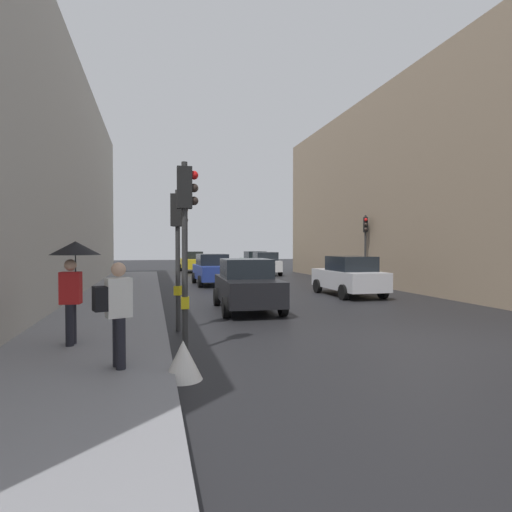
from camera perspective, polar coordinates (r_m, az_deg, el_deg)
name	(u,v)px	position (r m, az deg, el deg)	size (l,w,h in m)	color
ground_plane	(421,340)	(10.51, 22.03, -10.81)	(120.00, 120.00, 0.00)	black
sidewalk_kerb	(111,310)	(14.49, -19.50, -7.13)	(3.34, 40.00, 0.16)	gray
building_facade_right	(465,193)	(27.28, 27.06, 7.87)	(12.00, 26.61, 10.73)	gray
traffic_light_near_right	(179,234)	(10.78, -10.73, 3.05)	(0.45, 0.34, 3.65)	#2D2D2D
traffic_light_near_left	(186,222)	(8.45, -9.75, 4.68)	(0.43, 0.25, 3.90)	#2D2D2D
traffic_light_mid_street	(365,237)	(23.65, 14.99, 2.54)	(0.34, 0.45, 3.93)	#2D2D2D
car_white_compact	(265,264)	(31.61, 1.23, -1.05)	(2.20, 4.29, 1.76)	silver
car_blue_van	(213,269)	(23.55, -6.06, -1.88)	(2.10, 4.24, 1.76)	navy
car_yellow_taxi	(193,262)	(35.72, -8.81, -0.79)	(2.06, 4.22, 1.76)	yellow
car_dark_suv	(247,285)	(14.13, -1.27, -4.01)	(2.17, 4.28, 1.76)	black
car_silver_hatchback	(349,276)	(18.68, 12.81, -2.74)	(2.03, 4.21, 1.76)	#BCBCC1
car_green_estate	(254,261)	(36.76, -0.22, -0.72)	(2.05, 4.21, 1.76)	#2D6038
pedestrian_with_umbrella	(74,264)	(9.23, -24.01, -0.97)	(1.00, 1.00, 2.14)	black
pedestrian_with_black_backpack	(116,308)	(7.25, -18.90, -6.91)	(0.66, 0.45, 1.77)	black
warning_sign_triangle	(183,360)	(7.04, -10.11, -14.07)	(0.64, 0.64, 0.65)	silver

